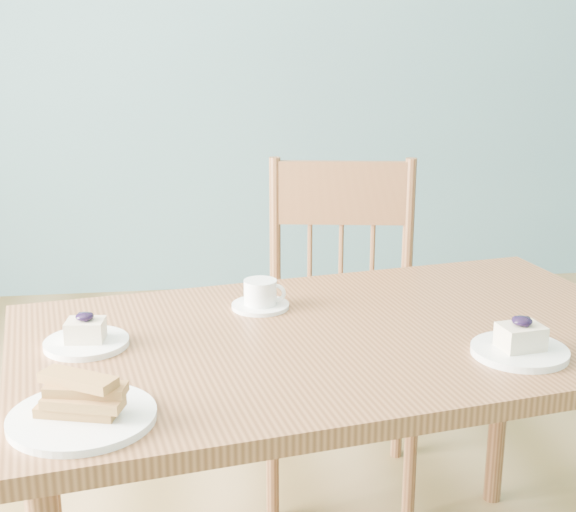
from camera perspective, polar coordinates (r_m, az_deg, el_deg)
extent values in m
cube|color=#669699|center=(3.92, -0.50, 17.04)|extent=(5.00, 0.01, 2.70)
cube|color=brown|center=(1.63, 3.78, -6.03)|extent=(1.40, 0.96, 0.04)
cylinder|color=brown|center=(1.97, -16.78, -13.82)|extent=(0.05, 0.05, 0.66)
cylinder|color=brown|center=(2.28, 14.85, -9.37)|extent=(0.05, 0.05, 0.66)
cube|color=brown|center=(2.23, 3.81, -6.41)|extent=(0.49, 0.47, 0.04)
cylinder|color=brown|center=(2.18, -1.11, -13.62)|extent=(0.03, 0.03, 0.41)
cylinder|color=brown|center=(2.19, 8.71, -13.65)|extent=(0.03, 0.03, 0.41)
cylinder|color=brown|center=(2.48, -0.65, -9.69)|extent=(0.03, 0.03, 0.41)
cylinder|color=brown|center=(2.49, 7.85, -9.74)|extent=(0.03, 0.03, 0.41)
cylinder|color=brown|center=(2.32, -0.92, 1.25)|extent=(0.03, 0.03, 0.47)
cylinder|color=brown|center=(2.34, 8.53, 1.14)|extent=(0.03, 0.03, 0.47)
cube|color=brown|center=(2.29, 3.88, 4.50)|extent=(0.36, 0.09, 0.18)
cylinder|color=brown|center=(2.35, 1.55, -1.04)|extent=(0.01, 0.01, 0.28)
cylinder|color=brown|center=(2.35, 3.77, -1.06)|extent=(0.01, 0.01, 0.28)
cylinder|color=brown|center=(2.35, 5.99, -1.08)|extent=(0.01, 0.01, 0.28)
cylinder|color=white|center=(1.57, 16.14, -6.52)|extent=(0.18, 0.18, 0.01)
cube|color=beige|center=(1.56, 16.22, -5.53)|extent=(0.09, 0.07, 0.05)
ellipsoid|color=black|center=(1.55, 16.31, -4.45)|extent=(0.04, 0.04, 0.02)
sphere|color=black|center=(1.56, 16.62, -4.39)|extent=(0.02, 0.02, 0.02)
sphere|color=black|center=(1.56, 15.89, -4.40)|extent=(0.02, 0.02, 0.02)
sphere|color=black|center=(1.55, 16.57, -4.60)|extent=(0.02, 0.02, 0.02)
cylinder|color=white|center=(1.60, -14.14, -6.02)|extent=(0.16, 0.16, 0.01)
cube|color=beige|center=(1.59, -14.20, -5.14)|extent=(0.08, 0.06, 0.04)
ellipsoid|color=black|center=(1.58, -14.27, -4.19)|extent=(0.03, 0.03, 0.02)
sphere|color=black|center=(1.58, -13.89, -4.15)|extent=(0.01, 0.01, 0.01)
sphere|color=black|center=(1.59, -14.53, -4.13)|extent=(0.01, 0.01, 0.01)
sphere|color=black|center=(1.57, -14.20, -4.32)|extent=(0.01, 0.01, 0.01)
cylinder|color=white|center=(1.76, -1.98, -3.55)|extent=(0.13, 0.13, 0.01)
cylinder|color=white|center=(1.75, -1.99, -2.58)|extent=(0.09, 0.09, 0.05)
cylinder|color=olive|center=(1.74, -1.99, -1.91)|extent=(0.06, 0.06, 0.00)
torus|color=white|center=(1.74, -0.82, -2.64)|extent=(0.04, 0.02, 0.04)
cylinder|color=white|center=(1.32, -14.42, -11.05)|extent=(0.23, 0.23, 0.01)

